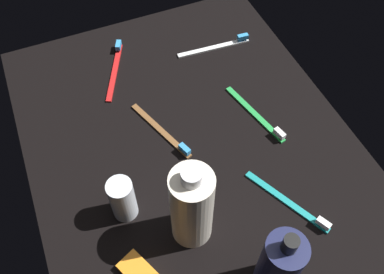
{
  "coord_description": "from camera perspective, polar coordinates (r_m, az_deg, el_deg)",
  "views": [
    {
      "loc": [
        43.31,
        -18.27,
        69.72
      ],
      "look_at": [
        0.0,
        0.0,
        3.0
      ],
      "focal_mm": 38.87,
      "sensor_mm": 36.0,
      "label": 1
    }
  ],
  "objects": [
    {
      "name": "bodywash_bottle",
      "position": [
        0.67,
        -0.04,
        -9.54
      ],
      "size": [
        7.04,
        7.04,
        19.87
      ],
      "color": "silver",
      "rests_on": "ground_plane"
    },
    {
      "name": "lotion_bottle",
      "position": [
        0.66,
        11.83,
        -16.88
      ],
      "size": [
        6.21,
        6.21,
        17.96
      ],
      "color": "#1A1E43",
      "rests_on": "ground_plane"
    },
    {
      "name": "toothbrush_brown",
      "position": [
        0.85,
        -3.88,
        0.63
      ],
      "size": [
        17.34,
        7.22,
        2.1
      ],
      "color": "brown",
      "rests_on": "ground_plane"
    },
    {
      "name": "ground_plane",
      "position": [
        0.85,
        -0.0,
        -1.4
      ],
      "size": [
        84.0,
        64.0,
        1.2
      ],
      "primitive_type": "cube",
      "color": "black"
    },
    {
      "name": "deodorant_stick",
      "position": [
        0.74,
        -9.5,
        -8.42
      ],
      "size": [
        4.49,
        4.49,
        9.56
      ],
      "primitive_type": "cylinder",
      "color": "silver",
      "rests_on": "ground_plane"
    },
    {
      "name": "toothbrush_red",
      "position": [
        0.99,
        -10.51,
        9.41
      ],
      "size": [
        16.81,
        8.73,
        2.1
      ],
      "color": "red",
      "rests_on": "ground_plane"
    },
    {
      "name": "toothbrush_green",
      "position": [
        0.89,
        9.06,
        2.87
      ],
      "size": [
        17.8,
        5.27,
        2.1
      ],
      "color": "green",
      "rests_on": "ground_plane"
    },
    {
      "name": "toothbrush_white",
      "position": [
        1.03,
        3.59,
        12.42
      ],
      "size": [
        2.49,
        18.04,
        2.1
      ],
      "color": "white",
      "rests_on": "ground_plane"
    },
    {
      "name": "toothbrush_teal",
      "position": [
        0.79,
        13.53,
        -8.91
      ],
      "size": [
        16.69,
        9.0,
        2.1
      ],
      "color": "teal",
      "rests_on": "ground_plane"
    }
  ]
}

